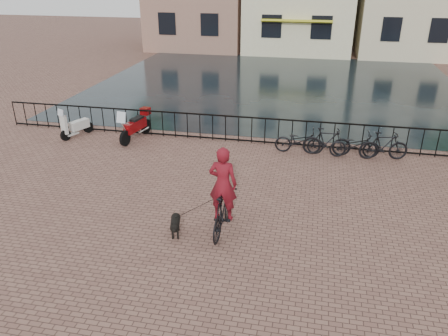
% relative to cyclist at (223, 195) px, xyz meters
% --- Properties ---
extents(ground, '(100.00, 100.00, 0.00)m').
position_rel_cyclist_xyz_m(ground, '(-0.22, -1.85, -1.00)').
color(ground, brown).
rests_on(ground, ground).
extents(canal_water, '(20.00, 20.00, 0.00)m').
position_rel_cyclist_xyz_m(canal_water, '(-0.22, 15.45, -1.00)').
color(canal_water, black).
rests_on(canal_water, ground).
extents(railing, '(20.00, 0.05, 1.02)m').
position_rel_cyclist_xyz_m(railing, '(-0.22, 6.15, -0.50)').
color(railing, black).
rests_on(railing, ground).
extents(cyclist, '(0.85, 1.95, 2.64)m').
position_rel_cyclist_xyz_m(cyclist, '(0.00, 0.00, 0.00)').
color(cyclist, black).
rests_on(cyclist, ground).
extents(dog, '(0.46, 0.85, 0.55)m').
position_rel_cyclist_xyz_m(dog, '(-1.11, -0.41, -0.73)').
color(dog, black).
rests_on(dog, ground).
extents(motorcycle, '(0.79, 1.96, 1.36)m').
position_rel_cyclist_xyz_m(motorcycle, '(-4.62, 5.62, -0.32)').
color(motorcycle, maroon).
rests_on(motorcycle, ground).
extents(scooter, '(0.89, 1.42, 1.27)m').
position_rel_cyclist_xyz_m(scooter, '(-7.00, 5.44, -0.37)').
color(scooter, beige).
rests_on(scooter, ground).
extents(parked_bike_0, '(1.73, 0.65, 0.90)m').
position_rel_cyclist_xyz_m(parked_bike_0, '(1.58, 5.55, -0.55)').
color(parked_bike_0, black).
rests_on(parked_bike_0, ground).
extents(parked_bike_1, '(1.69, 0.56, 1.00)m').
position_rel_cyclist_xyz_m(parked_bike_1, '(2.53, 5.55, -0.50)').
color(parked_bike_1, black).
rests_on(parked_bike_1, ground).
extents(parked_bike_2, '(1.78, 0.82, 0.90)m').
position_rel_cyclist_xyz_m(parked_bike_2, '(3.48, 5.55, -0.55)').
color(parked_bike_2, black).
rests_on(parked_bike_2, ground).
extents(parked_bike_3, '(1.72, 0.74, 1.00)m').
position_rel_cyclist_xyz_m(parked_bike_3, '(4.43, 5.55, -0.50)').
color(parked_bike_3, black).
rests_on(parked_bike_3, ground).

